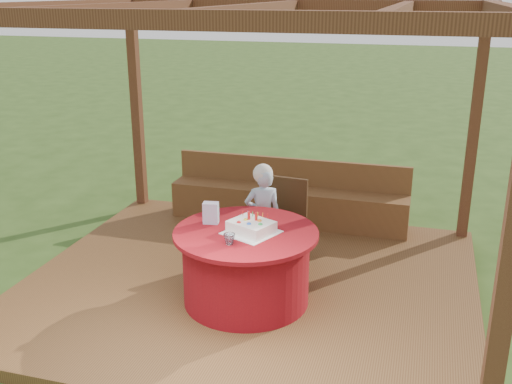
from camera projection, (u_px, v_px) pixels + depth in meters
The scene contains 10 objects.
ground at pixel (249, 291), 6.16m from camera, with size 60.00×60.00×0.00m, color #2A4617.
deck at pixel (249, 286), 6.14m from camera, with size 4.50×4.00×0.12m, color brown.
pergola at pixel (248, 53), 5.39m from camera, with size 4.50×4.00×2.72m.
bench at pixel (288, 202), 7.60m from camera, with size 3.00×0.42×0.80m.
table at pixel (246, 266), 5.63m from camera, with size 1.35×1.35×0.72m.
chair at pixel (284, 215), 6.54m from camera, with size 0.48×0.48×0.89m.
elderly_woman at pixel (263, 213), 6.36m from camera, with size 0.46×0.39×1.12m.
birthday_cake at pixel (251, 227), 5.46m from camera, with size 0.56×0.56×0.19m.
gift_bag at pixel (211, 213), 5.67m from camera, with size 0.14×0.09×0.21m, color #C881AC.
drinking_glass at pixel (229, 239), 5.22m from camera, with size 0.10×0.10×0.10m, color white.
Camera 1 is at (1.60, -5.27, 2.95)m, focal length 42.00 mm.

